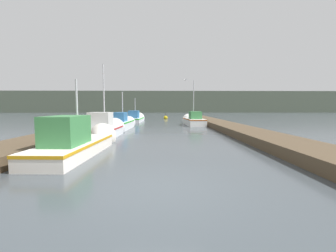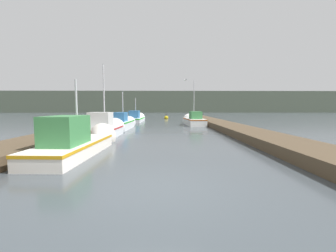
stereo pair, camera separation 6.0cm
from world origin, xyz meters
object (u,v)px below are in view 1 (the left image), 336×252
object	(u,v)px
fishing_boat_3	(193,120)
channel_buoy	(166,118)
fishing_boat_4	(136,118)
fishing_boat_1	(106,129)
mooring_piling_0	(97,123)
fishing_boat_2	(123,123)
fishing_boat_0	(80,141)
mooring_piling_1	(51,139)
seagull_lead	(185,80)

from	to	relation	value
fishing_boat_3	channel_buoy	distance (m)	11.84
fishing_boat_4	channel_buoy	size ratio (longest dim) A/B	5.39
fishing_boat_1	mooring_piling_0	distance (m)	2.21
fishing_boat_2	fishing_boat_4	xyz separation A→B (m)	(-0.05, 9.51, -0.08)
fishing_boat_0	mooring_piling_1	bearing A→B (deg)	-178.94
fishing_boat_0	seagull_lead	distance (m)	14.86
mooring_piling_1	fishing_boat_4	bearing A→B (deg)	86.71
fishing_boat_2	channel_buoy	bearing A→B (deg)	78.53
fishing_boat_1	seagull_lead	size ratio (longest dim) A/B	9.32
fishing_boat_3	channel_buoy	xyz separation A→B (m)	(-2.75, 11.51, -0.29)
fishing_boat_1	fishing_boat_4	bearing A→B (deg)	91.68
mooring_piling_0	fishing_boat_4	bearing A→B (deg)	84.11
fishing_boat_4	mooring_piling_0	world-z (taller)	fishing_boat_4
fishing_boat_0	channel_buoy	size ratio (longest dim) A/B	5.32
mooring_piling_1	seagull_lead	size ratio (longest dim) A/B	2.14
fishing_boat_1	seagull_lead	bearing A→B (deg)	55.79
fishing_boat_0	channel_buoy	distance (m)	26.00
fishing_boat_0	fishing_boat_2	bearing A→B (deg)	93.00
fishing_boat_0	seagull_lead	world-z (taller)	seagull_lead
fishing_boat_4	seagull_lead	xyz separation A→B (m)	(5.70, -6.66, 4.17)
mooring_piling_1	seagull_lead	bearing A→B (deg)	62.43
fishing_boat_2	mooring_piling_0	bearing A→B (deg)	-110.48
fishing_boat_0	fishing_boat_2	world-z (taller)	fishing_boat_2
channel_buoy	fishing_boat_0	bearing A→B (deg)	-98.56
mooring_piling_0	seagull_lead	world-z (taller)	seagull_lead
fishing_boat_4	mooring_piling_0	bearing A→B (deg)	-94.17
fishing_boat_4	channel_buoy	bearing A→B (deg)	57.96
fishing_boat_3	mooring_piling_1	size ratio (longest dim) A/B	4.45
fishing_boat_1	channel_buoy	world-z (taller)	fishing_boat_1
fishing_boat_2	seagull_lead	bearing A→B (deg)	29.52
channel_buoy	seagull_lead	bearing A→B (deg)	-82.07
fishing_boat_4	channel_buoy	xyz separation A→B (m)	(3.95, 5.91, -0.22)
fishing_boat_3	mooring_piling_0	xyz separation A→B (m)	(-8.02, -7.10, 0.22)
mooring_piling_0	seagull_lead	size ratio (longest dim) A/B	2.55
mooring_piling_0	fishing_boat_0	bearing A→B (deg)	-78.88
fishing_boat_0	fishing_boat_4	size ratio (longest dim) A/B	0.99
fishing_boat_3	channel_buoy	bearing A→B (deg)	99.19
fishing_boat_3	mooring_piling_0	bearing A→B (deg)	-142.73
fishing_boat_0	fishing_boat_2	size ratio (longest dim) A/B	1.18
fishing_boat_2	channel_buoy	distance (m)	15.92
mooring_piling_0	mooring_piling_1	bearing A→B (deg)	-88.59
mooring_piling_1	seagull_lead	world-z (taller)	seagull_lead
fishing_boat_2	fishing_boat_3	bearing A→B (deg)	33.22
fishing_boat_2	mooring_piling_1	size ratio (longest dim) A/B	4.43
fishing_boat_4	seagull_lead	distance (m)	9.71
fishing_boat_3	fishing_boat_4	xyz separation A→B (m)	(-6.71, 5.59, -0.07)
fishing_boat_4	fishing_boat_3	bearing A→B (deg)	-38.11
fishing_boat_2	fishing_boat_4	distance (m)	9.51
fishing_boat_2	seagull_lead	distance (m)	7.54
fishing_boat_2	mooring_piling_1	xyz separation A→B (m)	(-1.19, -10.24, 0.11)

